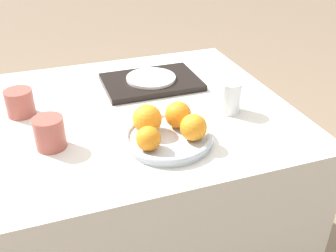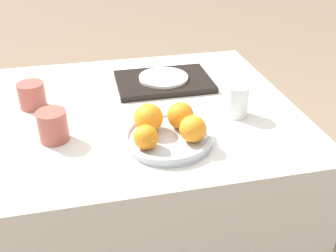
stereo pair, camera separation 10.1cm
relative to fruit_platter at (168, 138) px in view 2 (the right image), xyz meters
name	(u,v)px [view 2 (the right image)]	position (x,y,z in m)	size (l,w,h in m)	color
table	(115,200)	(-0.14, 0.21, -0.37)	(1.15, 0.83, 0.72)	silver
fruit_platter	(168,138)	(0.00, 0.00, 0.00)	(0.24, 0.24, 0.03)	#B2BCC6
orange_0	(193,129)	(0.06, -0.03, 0.04)	(0.07, 0.07, 0.07)	orange
orange_1	(148,118)	(-0.04, 0.04, 0.04)	(0.08, 0.08, 0.08)	orange
orange_2	(146,137)	(-0.07, -0.04, 0.04)	(0.06, 0.06, 0.06)	orange
orange_3	(180,115)	(0.04, 0.04, 0.04)	(0.07, 0.07, 0.07)	orange
water_glass	(237,100)	(0.23, 0.10, 0.03)	(0.07, 0.07, 0.10)	silver
serving_tray	(164,82)	(0.07, 0.36, 0.00)	(0.32, 0.22, 0.02)	black
side_plate	(164,78)	(0.07, 0.36, 0.01)	(0.17, 0.17, 0.01)	white
cup_0	(53,126)	(-0.29, 0.08, 0.03)	(0.08, 0.08, 0.08)	#9E4C42
cup_1	(32,95)	(-0.36, 0.29, 0.03)	(0.08, 0.08, 0.08)	#9E4C42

